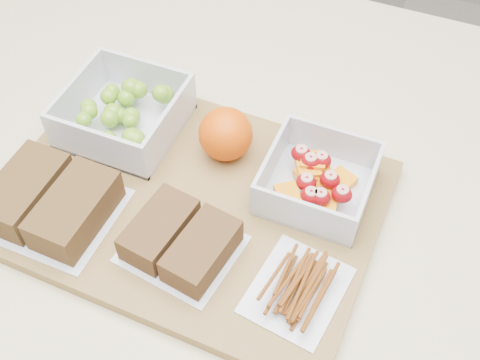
{
  "coord_description": "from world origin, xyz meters",
  "views": [
    {
      "loc": [
        0.18,
        -0.37,
        1.46
      ],
      "look_at": [
        0.02,
        0.02,
        0.93
      ],
      "focal_mm": 45.0,
      "sensor_mm": 36.0,
      "label": 1
    }
  ],
  "objects": [
    {
      "name": "orange",
      "position": [
        -0.02,
        0.06,
        0.95
      ],
      "size": [
        0.06,
        0.06,
        0.06
      ],
      "primitive_type": "sphere",
      "color": "#E45005",
      "rests_on": "cutting_board"
    },
    {
      "name": "sandwich_bag_left",
      "position": [
        -0.16,
        -0.09,
        0.94
      ],
      "size": [
        0.14,
        0.12,
        0.04
      ],
      "color": "silver",
      "rests_on": "cutting_board"
    },
    {
      "name": "counter",
      "position": [
        0.0,
        0.0,
        0.45
      ],
      "size": [
        1.2,
        0.9,
        0.9
      ],
      "primitive_type": "cube",
      "color": "beige",
      "rests_on": "ground"
    },
    {
      "name": "grape_container",
      "position": [
        -0.15,
        0.05,
        0.94
      ],
      "size": [
        0.13,
        0.13,
        0.06
      ],
      "color": "silver",
      "rests_on": "cutting_board"
    },
    {
      "name": "cutting_board",
      "position": [
        -0.03,
        -0.02,
        0.91
      ],
      "size": [
        0.43,
        0.31,
        0.02
      ],
      "primitive_type": "cube",
      "rotation": [
        0.0,
        0.0,
        -0.02
      ],
      "color": "olive",
      "rests_on": "counter"
    },
    {
      "name": "fruit_container",
      "position": [
        0.1,
        0.04,
        0.94
      ],
      "size": [
        0.12,
        0.12,
        0.05
      ],
      "color": "silver",
      "rests_on": "cutting_board"
    },
    {
      "name": "pretzel_bag",
      "position": [
        0.12,
        -0.08,
        0.93
      ],
      "size": [
        0.1,
        0.11,
        0.02
      ],
      "color": "silver",
      "rests_on": "cutting_board"
    },
    {
      "name": "sandwich_bag_center",
      "position": [
        -0.0,
        -0.08,
        0.93
      ],
      "size": [
        0.13,
        0.11,
        0.04
      ],
      "color": "silver",
      "rests_on": "cutting_board"
    }
  ]
}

